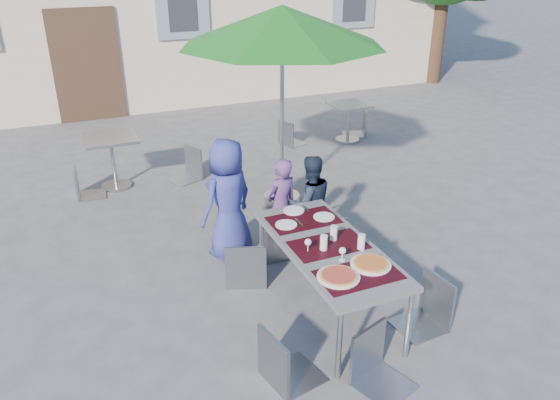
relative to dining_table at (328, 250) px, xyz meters
name	(u,v)px	position (x,y,z in m)	size (l,w,h in m)	color
ground	(369,290)	(0.59, 0.13, -0.70)	(90.00, 90.00, 0.00)	#4B4B4E
dining_table	(328,250)	(0.00, 0.00, 0.00)	(0.80, 1.85, 0.76)	#46454A
pizza_near_left	(338,276)	(-0.18, -0.52, 0.07)	(0.37, 0.37, 0.03)	white
pizza_near_right	(371,264)	(0.17, -0.46, 0.07)	(0.36, 0.36, 0.03)	white
glassware	(337,241)	(0.04, -0.08, 0.13)	(0.54, 0.42, 0.15)	silver
place_settings	(302,217)	(0.00, 0.60, 0.06)	(0.69, 0.47, 0.01)	white
child_0	(228,199)	(-0.52, 1.43, 0.01)	(0.69, 0.45, 1.41)	navy
child_1	(281,207)	(0.03, 1.21, -0.11)	(0.43, 0.28, 1.18)	#58356D
child_2	(310,203)	(0.39, 1.21, -0.11)	(0.57, 0.33, 1.16)	#1A2439
chair_0	(245,237)	(-0.56, 0.76, -0.13)	(0.56, 0.56, 0.97)	gray
chair_1	(276,221)	(-0.07, 1.11, -0.21)	(0.37, 0.38, 0.84)	gray
chair_2	(325,211)	(0.42, 0.88, -0.07)	(0.51, 0.51, 1.06)	gray
chair_3	(284,327)	(-0.77, -0.73, -0.13)	(0.51, 0.50, 0.97)	gray
chair_4	(433,274)	(0.79, -0.56, -0.14)	(0.46, 0.45, 0.96)	gray
chair_5	(380,328)	(-0.06, -1.01, -0.15)	(0.52, 0.53, 0.93)	gray
patio_umbrella	(282,27)	(0.59, 2.48, 1.68)	(2.63, 2.63, 2.64)	#A5A6AC
cafe_table_0	(112,152)	(-1.48, 3.92, -0.14)	(0.74, 0.74, 0.79)	#A5A6AC
bg_chair_l_0	(80,164)	(-1.94, 3.76, -0.19)	(0.42, 0.42, 0.87)	gray
bg_chair_r_0	(187,145)	(-0.40, 3.82, -0.15)	(0.54, 0.54, 0.94)	gray
cafe_table_1	(349,117)	(2.74, 4.41, -0.24)	(0.65, 0.65, 0.69)	#A5A6AC
bg_chair_l_1	(290,118)	(1.66, 4.61, -0.19)	(0.50, 0.49, 0.87)	gray
bg_chair_r_1	(360,107)	(3.10, 4.62, -0.15)	(0.56, 0.55, 0.94)	gray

